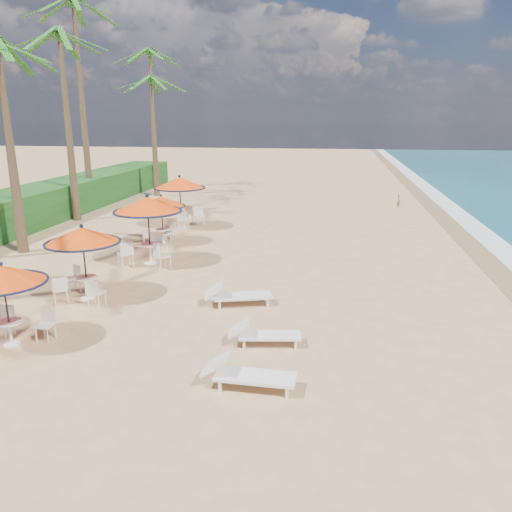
{
  "coord_description": "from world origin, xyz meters",
  "views": [
    {
      "loc": [
        2.32,
        -10.07,
        5.42
      ],
      "look_at": [
        -0.1,
        4.83,
        1.2
      ],
      "focal_mm": 35.0,
      "sensor_mm": 36.0,
      "label": 1
    }
  ],
  "objects": [
    {
      "name": "palm_7",
      "position": [
        -11.76,
        27.56,
        9.39
      ],
      "size": [
        5.0,
        5.0,
        10.26
      ],
      "color": "brown",
      "rests_on": "ground"
    },
    {
      "name": "palm_5",
      "position": [
        -12.8,
        18.71,
        10.88
      ],
      "size": [
        5.0,
        5.0,
        11.86
      ],
      "color": "brown",
      "rests_on": "ground"
    },
    {
      "name": "station_1",
      "position": [
        -5.2,
        3.4,
        1.72
      ],
      "size": [
        2.25,
        2.25,
        2.35
      ],
      "color": "black",
      "rests_on": "ground"
    },
    {
      "name": "palm_6",
      "position": [
        -10.32,
        23.71,
        7.36
      ],
      "size": [
        5.0,
        5.0,
        8.1
      ],
      "color": "brown",
      "rests_on": "ground"
    },
    {
      "name": "ground",
      "position": [
        0.0,
        0.0,
        0.0
      ],
      "size": [
        160.0,
        160.0,
        0.0
      ],
      "primitive_type": "plane",
      "color": "tan",
      "rests_on": "ground"
    },
    {
      "name": "station_4",
      "position": [
        -5.33,
        13.78,
        1.95
      ],
      "size": [
        2.56,
        2.56,
        2.67
      ],
      "color": "black",
      "rests_on": "ground"
    },
    {
      "name": "palm_4",
      "position": [
        -11.6,
        14.72,
        8.74
      ],
      "size": [
        5.0,
        5.0,
        9.56
      ],
      "color": "brown",
      "rests_on": "ground"
    },
    {
      "name": "station_0",
      "position": [
        -5.41,
        0.1,
        1.63
      ],
      "size": [
        2.05,
        2.05,
        2.14
      ],
      "color": "black",
      "rests_on": "ground"
    },
    {
      "name": "station_2",
      "position": [
        -4.61,
        7.34,
        1.96
      ],
      "size": [
        2.57,
        2.57,
        2.68
      ],
      "color": "black",
      "rests_on": "ground"
    },
    {
      "name": "lounger_near",
      "position": [
        0.63,
        -1.0,
        0.33
      ],
      "size": [
        1.97,
        0.67,
        0.7
      ],
      "rotation": [
        0.0,
        0.0,
        -0.03
      ],
      "color": "white",
      "rests_on": "ground"
    },
    {
      "name": "wetsand_band",
      "position": [
        8.4,
        10.0,
        0.0
      ],
      "size": [
        1.4,
        140.0,
        0.02
      ],
      "primitive_type": "cube",
      "color": "olive",
      "rests_on": "ground"
    },
    {
      "name": "lounger_far",
      "position": [
        -0.51,
        3.57,
        0.34
      ],
      "size": [
        2.1,
        1.18,
        0.72
      ],
      "rotation": [
        0.0,
        0.0,
        0.29
      ],
      "color": "white",
      "rests_on": "ground"
    },
    {
      "name": "lounger_mid",
      "position": [
        0.66,
        1.06,
        0.3
      ],
      "size": [
        1.83,
        0.81,
        0.63
      ],
      "rotation": [
        0.0,
        0.0,
        0.15
      ],
      "color": "white",
      "rests_on": "ground"
    },
    {
      "name": "person",
      "position": [
        6.12,
        21.6,
        0.43
      ],
      "size": [
        0.27,
        0.35,
        0.87
      ],
      "primitive_type": "imported",
      "rotation": [
        0.0,
        0.0,
        1.79
      ],
      "color": "#886545",
      "rests_on": "ground"
    },
    {
      "name": "station_3",
      "position": [
        -5.23,
        10.54,
        1.6
      ],
      "size": [
        2.1,
        2.1,
        2.19
      ],
      "color": "black",
      "rests_on": "ground"
    }
  ]
}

